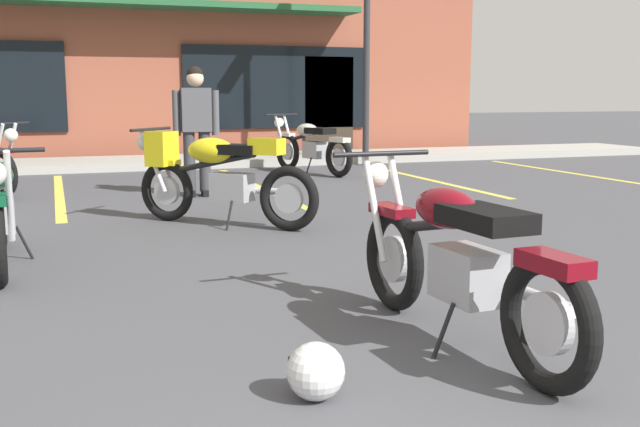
% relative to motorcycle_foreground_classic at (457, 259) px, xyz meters
% --- Properties ---
extents(ground_plane, '(80.00, 80.00, 0.00)m').
position_rel_motorcycle_foreground_classic_xyz_m(ground_plane, '(-0.60, 1.86, -0.46)').
color(ground_plane, '#47474C').
extents(sidewalk_kerb, '(22.00, 1.80, 0.14)m').
position_rel_motorcycle_foreground_classic_xyz_m(sidewalk_kerb, '(-0.60, 10.70, -0.39)').
color(sidewalk_kerb, '#A8A59E').
rests_on(sidewalk_kerb, ground_plane).
extents(brick_storefront_building, '(15.43, 6.70, 3.80)m').
position_rel_motorcycle_foreground_classic_xyz_m(brick_storefront_building, '(-0.60, 14.91, 1.44)').
color(brick_storefront_building, brown).
rests_on(brick_storefront_building, ground_plane).
extents(painted_stall_lines, '(13.71, 4.80, 0.01)m').
position_rel_motorcycle_foreground_classic_xyz_m(painted_stall_lines, '(-0.60, 7.10, -0.46)').
color(painted_stall_lines, '#DBCC4C').
rests_on(painted_stall_lines, ground_plane).
extents(motorcycle_foreground_classic, '(0.66, 2.11, 0.98)m').
position_rel_motorcycle_foreground_classic_xyz_m(motorcycle_foreground_classic, '(0.00, 0.00, 0.00)').
color(motorcycle_foreground_classic, black).
rests_on(motorcycle_foreground_classic, ground_plane).
extents(motorcycle_red_sportbike, '(1.67, 1.63, 0.98)m').
position_rel_motorcycle_foreground_classic_xyz_m(motorcycle_red_sportbike, '(-0.46, 4.09, 0.07)').
color(motorcycle_red_sportbike, black).
rests_on(motorcycle_red_sportbike, ground_plane).
extents(motorcycle_blue_standard, '(0.98, 2.05, 0.98)m').
position_rel_motorcycle_foreground_classic_xyz_m(motorcycle_blue_standard, '(2.07, 8.53, 0.00)').
color(motorcycle_blue_standard, black).
rests_on(motorcycle_blue_standard, ground_plane).
extents(person_in_shorts_foreground, '(0.60, 0.29, 1.68)m').
position_rel_motorcycle_foreground_classic_xyz_m(person_in_shorts_foreground, '(-0.24, 6.35, 0.49)').
color(person_in_shorts_foreground, black).
rests_on(person_in_shorts_foreground, ground_plane).
extents(helmet_on_pavement, '(0.26, 0.26, 0.26)m').
position_rel_motorcycle_foreground_classic_xyz_m(helmet_on_pavement, '(-0.96, -0.48, -0.33)').
color(helmet_on_pavement, silver).
rests_on(helmet_on_pavement, ground_plane).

